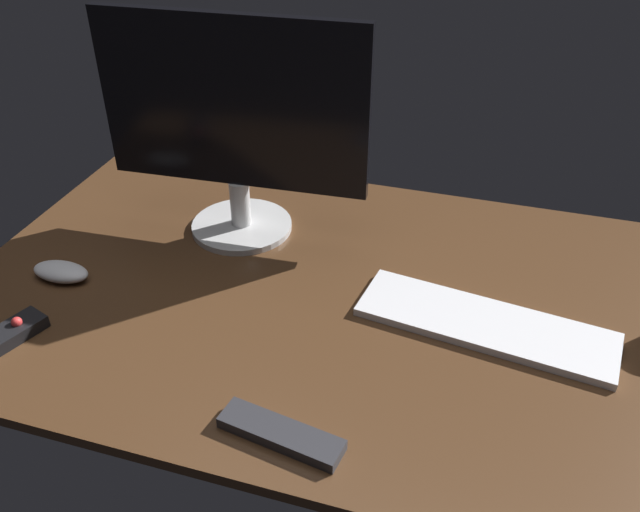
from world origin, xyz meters
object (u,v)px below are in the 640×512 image
(keyboard, at_px, (485,324))
(tv_remote, at_px, (281,434))
(monitor, at_px, (234,125))
(media_remote, at_px, (1,339))
(computer_mouse, at_px, (61,272))

(keyboard, xyz_separation_m, tv_remote, (-0.25, -0.32, 0.00))
(monitor, relative_size, media_remote, 3.28)
(monitor, distance_m, tv_remote, 0.60)
(keyboard, distance_m, tv_remote, 0.41)
(monitor, xyz_separation_m, computer_mouse, (-0.25, -0.26, -0.21))
(computer_mouse, relative_size, media_remote, 0.70)
(monitor, xyz_separation_m, keyboard, (0.51, -0.17, -0.22))
(computer_mouse, bearing_deg, tv_remote, -24.85)
(monitor, relative_size, keyboard, 1.21)
(computer_mouse, xyz_separation_m, tv_remote, (0.51, -0.23, -0.01))
(monitor, height_order, keyboard, monitor)
(keyboard, bearing_deg, tv_remote, -119.88)
(keyboard, bearing_deg, computer_mouse, -165.51)
(monitor, relative_size, computer_mouse, 4.70)
(monitor, bearing_deg, media_remote, -121.37)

